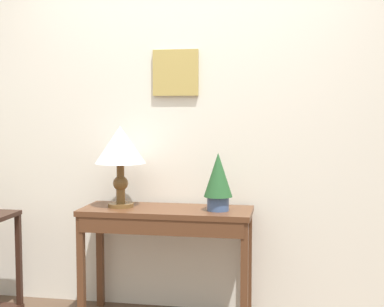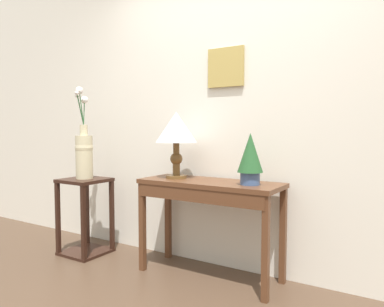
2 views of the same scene
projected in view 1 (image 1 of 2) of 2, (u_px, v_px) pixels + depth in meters
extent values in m
cube|color=silver|center=(189.00, 111.00, 3.70)|extent=(9.00, 0.10, 2.80)
cube|color=tan|center=(176.00, 73.00, 3.63)|extent=(0.32, 0.02, 0.32)
cube|color=#6C5D52|center=(175.00, 73.00, 3.63)|extent=(0.25, 0.01, 0.25)
cube|color=#56331E|center=(167.00, 211.00, 3.47)|extent=(1.12, 0.42, 0.03)
cube|color=#56331E|center=(160.00, 227.00, 3.29)|extent=(1.06, 0.03, 0.10)
cube|color=#56331E|center=(81.00, 271.00, 3.42)|extent=(0.04, 0.05, 0.73)
cube|color=#56331E|center=(244.00, 280.00, 3.24)|extent=(0.05, 0.05, 0.73)
cube|color=#56331E|center=(100.00, 256.00, 3.77)|extent=(0.04, 0.04, 0.73)
cube|color=#56331E|center=(248.00, 264.00, 3.59)|extent=(0.05, 0.04, 0.73)
cylinder|color=brown|center=(121.00, 205.00, 3.53)|extent=(0.17, 0.17, 0.02)
cylinder|color=brown|center=(121.00, 193.00, 3.52)|extent=(0.06, 0.06, 0.13)
sphere|color=brown|center=(121.00, 183.00, 3.52)|extent=(0.10, 0.10, 0.10)
cylinder|color=brown|center=(120.00, 173.00, 3.51)|extent=(0.05, 0.05, 0.13)
cone|color=silver|center=(120.00, 145.00, 3.50)|extent=(0.34, 0.34, 0.25)
cylinder|color=#3D5684|center=(218.00, 204.00, 3.39)|extent=(0.14, 0.14, 0.09)
cone|color=#235128|center=(218.00, 175.00, 3.38)|extent=(0.18, 0.18, 0.28)
cube|color=black|center=(19.00, 260.00, 3.72)|extent=(0.04, 0.04, 0.65)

